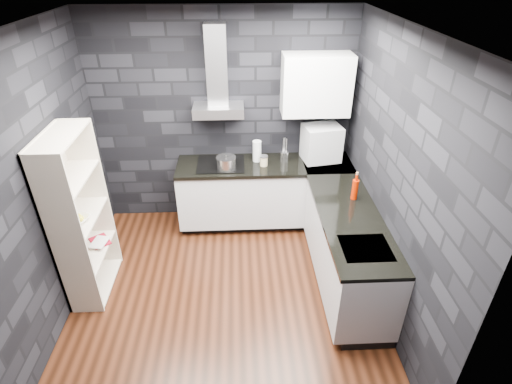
{
  "coord_description": "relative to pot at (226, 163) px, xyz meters",
  "views": [
    {
      "loc": [
        0.18,
        -3.16,
        3.19
      ],
      "look_at": [
        0.35,
        0.45,
        1.0
      ],
      "focal_mm": 28.0,
      "sensor_mm": 36.0,
      "label": 1
    }
  ],
  "objects": [
    {
      "name": "sink_rim",
      "position": [
        1.28,
        -1.57,
        -0.09
      ],
      "size": [
        0.44,
        0.4,
        0.01
      ],
      "primitive_type": "cube",
      "color": "#BAB9BF",
      "rests_on": "counter_right_top"
    },
    {
      "name": "wall_front",
      "position": [
        -0.02,
        -2.8,
        0.37
      ],
      "size": [
        3.2,
        0.05,
        2.7
      ],
      "primitive_type": "cube",
      "color": "black",
      "rests_on": "ground"
    },
    {
      "name": "appliance_garage",
      "position": [
        1.19,
        0.22,
        0.14
      ],
      "size": [
        0.5,
        0.42,
        0.45
      ],
      "primitive_type": "cube",
      "rotation": [
        0.0,
        0.0,
        0.17
      ],
      "color": "#B8BABF",
      "rests_on": "counter_back_top"
    },
    {
      "name": "storage_jar",
      "position": [
        0.46,
        0.08,
        -0.02
      ],
      "size": [
        0.12,
        0.12,
        0.12
      ],
      "primitive_type": "cylinder",
      "rotation": [
        0.0,
        0.0,
        0.3
      ],
      "color": "tan",
      "rests_on": "counter_back_top"
    },
    {
      "name": "red_bottle",
      "position": [
        1.38,
        -0.74,
        0.03
      ],
      "size": [
        0.09,
        0.09,
        0.23
      ],
      "primitive_type": "cylinder",
      "rotation": [
        0.0,
        0.0,
        -0.43
      ],
      "color": "#9A1800",
      "rests_on": "counter_right_top"
    },
    {
      "name": "bookshelf",
      "position": [
        -1.44,
        -0.98,
        -0.08
      ],
      "size": [
        0.45,
        0.84,
        1.8
      ],
      "primitive_type": "cube",
      "rotation": [
        0.0,
        0.0,
        0.14
      ],
      "color": "beige",
      "rests_on": "ground"
    },
    {
      "name": "hood_body",
      "position": [
        -0.07,
        0.26,
        0.58
      ],
      "size": [
        0.6,
        0.34,
        0.12
      ],
      "primitive_type": "cube",
      "color": "#BAB9BF",
      "rests_on": "wall_back"
    },
    {
      "name": "pot",
      "position": [
        0.0,
        0.0,
        0.0
      ],
      "size": [
        0.28,
        0.28,
        0.14
      ],
      "primitive_type": "cylinder",
      "rotation": [
        0.0,
        0.0,
        -0.23
      ],
      "color": "silver",
      "rests_on": "cooktop"
    },
    {
      "name": "counter_right_top",
      "position": [
        1.27,
        -1.07,
        -0.1
      ],
      "size": [
        0.62,
        1.8,
        0.04
      ],
      "primitive_type": "cube",
      "color": "black",
      "rests_on": "counter_right_cab"
    },
    {
      "name": "wall_back",
      "position": [
        -0.02,
        0.45,
        0.37
      ],
      "size": [
        3.2,
        0.05,
        2.7
      ],
      "primitive_type": "cube",
      "color": "black",
      "rests_on": "ground"
    },
    {
      "name": "counter_corner_top",
      "position": [
        1.28,
        0.13,
        -0.1
      ],
      "size": [
        0.62,
        0.62,
        0.04
      ],
      "primitive_type": "cube",
      "color": "black",
      "rests_on": "counter_right_cab"
    },
    {
      "name": "toekick_right",
      "position": [
        1.32,
        -1.07,
        -0.93
      ],
      "size": [
        0.5,
        1.78,
        0.1
      ],
      "primitive_type": "cube",
      "color": "black",
      "rests_on": "ground"
    },
    {
      "name": "cooktop",
      "position": [
        -0.07,
        0.13,
        -0.07
      ],
      "size": [
        0.58,
        0.5,
        0.01
      ],
      "primitive_type": "cube",
      "color": "black",
      "rests_on": "counter_back_top"
    },
    {
      "name": "counter_right_cab",
      "position": [
        1.28,
        -1.07,
        -0.5
      ],
      "size": [
        0.6,
        1.8,
        0.76
      ],
      "primitive_type": "cube",
      "color": "silver",
      "rests_on": "ground"
    },
    {
      "name": "ground",
      "position": [
        -0.02,
        -1.17,
        -0.98
      ],
      "size": [
        3.2,
        3.2,
        0.0
      ],
      "primitive_type": "plane",
      "color": "#3A1A0E"
    },
    {
      "name": "wall_left",
      "position": [
        -1.65,
        -1.17,
        0.37
      ],
      "size": [
        0.05,
        3.2,
        2.7
      ],
      "primitive_type": "cube",
      "color": "black",
      "rests_on": "ground"
    },
    {
      "name": "ceiling",
      "position": [
        -0.02,
        -1.17,
        1.72
      ],
      "size": [
        3.2,
        3.2,
        0.0
      ],
      "primitive_type": "plane",
      "rotation": [
        3.14,
        0.0,
        0.0
      ],
      "color": "white"
    },
    {
      "name": "hood_chimney",
      "position": [
        -0.07,
        0.33,
        1.09
      ],
      "size": [
        0.24,
        0.2,
        0.9
      ],
      "primitive_type": "cube",
      "color": "#BAB9BF",
      "rests_on": "hood_body"
    },
    {
      "name": "wall_right",
      "position": [
        1.6,
        -1.17,
        0.37
      ],
      "size": [
        0.05,
        3.2,
        2.7
      ],
      "primitive_type": "cube",
      "color": "black",
      "rests_on": "ground"
    },
    {
      "name": "upper_cabinet",
      "position": [
        1.08,
        0.25,
        0.87
      ],
      "size": [
        0.8,
        0.35,
        0.7
      ],
      "primitive_type": "cube",
      "color": "white",
      "rests_on": "wall_back"
    },
    {
      "name": "counter_back_top",
      "position": [
        0.48,
        0.12,
        -0.1
      ],
      "size": [
        2.2,
        0.62,
        0.04
      ],
      "primitive_type": "cube",
      "color": "black",
      "rests_on": "counter_back_cab"
    },
    {
      "name": "glass_vase",
      "position": [
        0.38,
        0.21,
        0.05
      ],
      "size": [
        0.13,
        0.13,
        0.27
      ],
      "primitive_type": "cylinder",
      "rotation": [
        0.0,
        0.0,
        0.17
      ],
      "color": "silver",
      "rests_on": "counter_back_top"
    },
    {
      "name": "book_second",
      "position": [
        -1.45,
        -0.84,
        -0.39
      ],
      "size": [
        0.16,
        0.05,
        0.21
      ],
      "primitive_type": "imported",
      "rotation": [
        0.0,
        0.0,
        -0.19
      ],
      "color": "#B2B2B2",
      "rests_on": "bookshelf"
    },
    {
      "name": "utensil_crock",
      "position": [
        0.73,
        0.18,
        -0.01
      ],
      "size": [
        0.12,
        0.12,
        0.13
      ],
      "primitive_type": "cylinder",
      "rotation": [
        0.0,
        0.0,
        0.17
      ],
      "color": "silver",
      "rests_on": "counter_back_top"
    },
    {
      "name": "toekick_back",
      "position": [
        0.48,
        0.17,
        -0.93
      ],
      "size": [
        2.18,
        0.5,
        0.1
      ],
      "primitive_type": "cube",
      "color": "black",
      "rests_on": "ground"
    },
    {
      "name": "book_red",
      "position": [
        -1.46,
        -0.85,
        -0.41
      ],
      "size": [
        0.16,
        0.12,
        0.24
      ],
      "primitive_type": "imported",
      "rotation": [
        0.0,
        0.0,
        0.62
      ],
      "color": "maroon",
      "rests_on": "bookshelf"
    },
    {
      "name": "fruit_bowl",
      "position": [
        -1.44,
        -1.05,
        -0.04
      ],
      "size": [
        0.29,
        0.29,
        0.06
      ],
      "primitive_type": "imported",
      "rotation": [
        0.0,
        0.0,
        -0.37
      ],
      "color": "white",
      "rests_on": "bookshelf"
    },
    {
      "name": "counter_back_cab",
      "position": [
        0.48,
        0.13,
        -0.5
      ],
      "size": [
        2.2,
        0.6,
        0.76
      ],
      "primitive_type": "cube",
      "color": "silver",
      "rests_on": "ground"
    }
  ]
}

